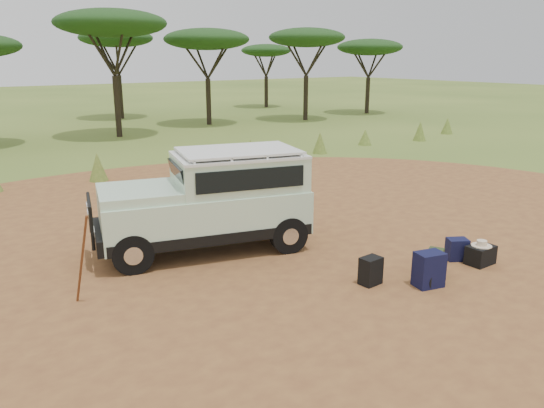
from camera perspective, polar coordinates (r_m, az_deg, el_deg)
ground at (r=10.08m, az=-2.17°, el=-6.73°), size 140.00×140.00×0.00m
dirt_clearing at (r=10.08m, az=-2.17°, el=-6.71°), size 23.00×23.00×0.01m
grass_fringe at (r=17.61m, az=-17.73°, el=3.64°), size 36.60×1.60×0.90m
acacia_treeline at (r=28.23m, az=-24.75°, el=16.36°), size 46.70×13.20×6.26m
safari_vehicle at (r=10.72m, az=-6.54°, el=0.11°), size 4.45×2.69×2.04m
walking_staff at (r=8.82m, az=-19.78°, el=-5.69°), size 0.21×0.47×1.53m
backpack_black at (r=9.39m, az=10.56°, el=-7.09°), size 0.38×0.29×0.50m
backpack_navy at (r=9.52m, az=16.52°, el=-6.78°), size 0.54×0.44×0.62m
backpack_olive at (r=10.02m, az=17.08°, el=-6.08°), size 0.43×0.39×0.49m
duffel_navy at (r=10.92m, az=19.27°, el=-4.63°), size 0.48×0.44×0.43m
hard_case at (r=10.86m, az=21.51°, el=-5.14°), size 0.52×0.37×0.37m
stuff_sack at (r=9.57m, az=16.32°, el=-7.71°), size 0.33×0.33×0.29m
safari_hat at (r=10.79m, az=21.63°, el=-4.02°), size 0.38×0.38×0.11m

